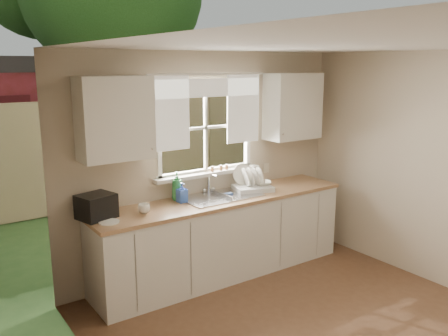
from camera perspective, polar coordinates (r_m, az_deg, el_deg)
room_walls at (r=3.92m, az=14.50°, el=-4.63°), size 3.62×4.02×2.50m
ceiling at (r=3.80m, az=14.80°, el=14.15°), size 3.60×4.00×0.02m
window at (r=5.40m, az=-2.13°, el=3.11°), size 1.38×0.16×1.06m
curtains at (r=5.30m, az=-1.86°, el=7.82°), size 1.50×0.03×0.81m
base_cabinets at (r=5.41m, az=-0.18°, el=-8.40°), size 3.00×0.62×0.87m
countertop at (r=5.27m, az=-0.19°, el=-3.77°), size 3.04×0.65×0.04m
upper_cabinet_left at (r=4.67m, az=-13.00°, el=5.85°), size 0.70×0.33×0.80m
upper_cabinet_right at (r=5.92m, az=8.28°, el=7.37°), size 0.70×0.33×0.80m
wall_outlet at (r=5.97m, az=5.11°, el=0.01°), size 0.08×0.01×0.12m
sill_jars at (r=5.48m, az=-0.47°, el=0.01°), size 0.24×0.04×0.06m
backyard at (r=11.49m, az=-17.98°, el=17.37°), size 20.00×10.00×6.13m
sink at (r=5.31m, az=-0.38°, el=-4.23°), size 0.88×0.52×0.40m
dish_rack at (r=5.54m, az=3.41°, el=-1.96°), size 0.50×0.44×0.30m
bowl at (r=5.58m, az=4.70°, el=-1.82°), size 0.25×0.25×0.05m
soap_bottle_a at (r=5.15m, az=-5.67°, el=-2.17°), size 0.15×0.15×0.31m
soap_bottle_b at (r=5.08m, az=-5.09°, el=-2.96°), size 0.10×0.10×0.21m
soap_bottle_c at (r=5.17m, az=-5.66°, el=-3.04°), size 0.15×0.15×0.15m
saucer at (r=4.57m, az=-13.67°, el=-6.33°), size 0.19×0.19×0.01m
cup at (r=4.77m, az=-9.60°, el=-4.84°), size 0.14×0.14×0.09m
black_appliance at (r=4.70m, az=-15.12°, el=-4.47°), size 0.38×0.35×0.24m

